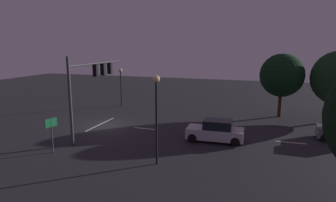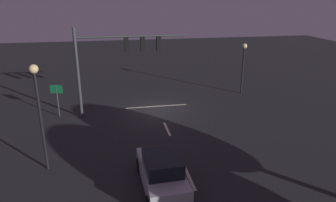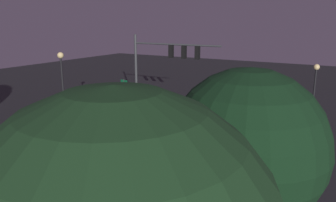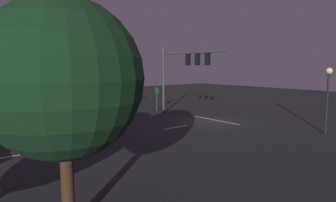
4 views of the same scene
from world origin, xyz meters
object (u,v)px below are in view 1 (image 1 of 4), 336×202
Objects in this scene: street_lamp_left_kerb at (121,80)px; street_lamp_right_kerb at (156,104)px; route_sign at (51,127)px; tree_left_near at (282,75)px; car_approaching at (216,131)px; traffic_signal_assembly at (91,79)px.

street_lamp_left_kerb is 18.44m from street_lamp_right_kerb.
route_sign is 22.22m from tree_left_near.
car_approaching is at bearing 53.50° from street_lamp_left_kerb.
street_lamp_right_kerb is (15.26, 10.33, 0.60)m from street_lamp_left_kerb.
street_lamp_right_kerb is (4.13, 7.13, -0.81)m from traffic_signal_assembly.
route_sign is (4.53, -0.38, -2.86)m from traffic_signal_assembly.
tree_left_near is (-11.49, 14.81, -0.36)m from traffic_signal_assembly.
traffic_signal_assembly is 5.37m from route_sign.
traffic_signal_assembly reaches higher than street_lamp_left_kerb.
street_lamp_right_kerb is at bearing -25.95° from car_approaching.
route_sign reaches higher than car_approaching.
street_lamp_right_kerb reaches higher than route_sign.
route_sign is (6.01, -10.24, 0.99)m from car_approaching.
tree_left_near is (-16.02, 15.19, 2.50)m from route_sign.
traffic_signal_assembly is at bearing 16.05° from street_lamp_left_kerb.
route_sign is (0.41, -7.51, -2.05)m from street_lamp_right_kerb.
street_lamp_right_kerb reaches higher than car_approaching.
street_lamp_left_kerb is at bearing -169.79° from route_sign.
street_lamp_right_kerb reaches higher than street_lamp_left_kerb.
traffic_signal_assembly reaches higher than route_sign.
car_approaching is 0.97× the size of street_lamp_left_kerb.
traffic_signal_assembly is 8.28m from street_lamp_right_kerb.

